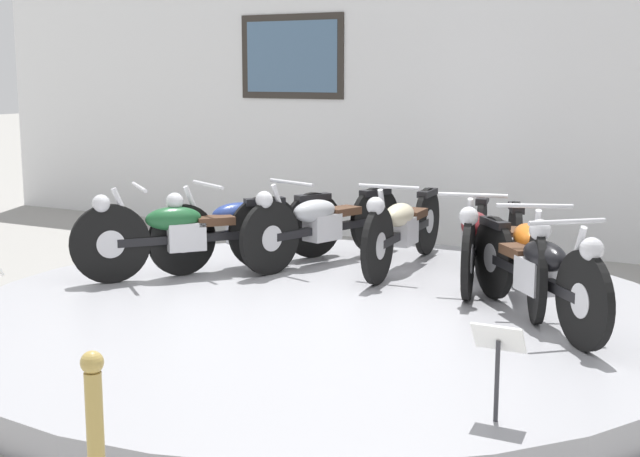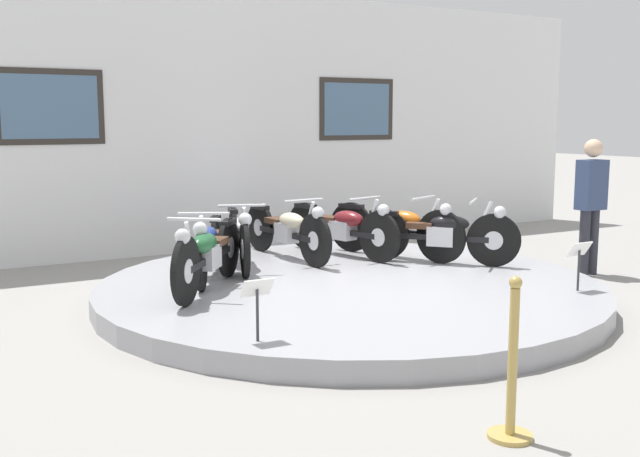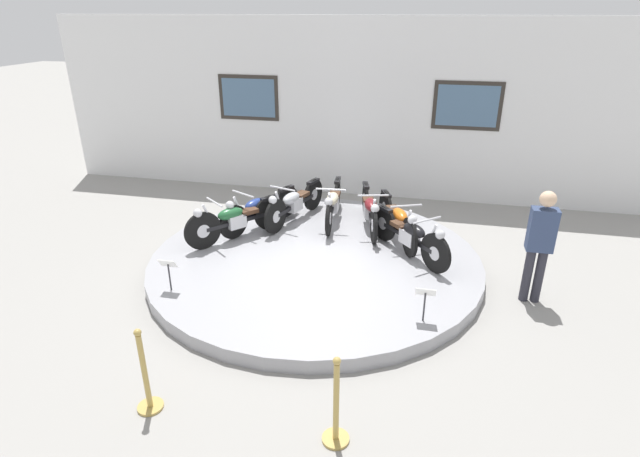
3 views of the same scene
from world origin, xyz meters
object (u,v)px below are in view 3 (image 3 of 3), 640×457
object	(u,v)px
motorcycle_maroon	(370,208)
motorcycle_silver	(294,202)
stanchion_post_right_of_entry	(336,414)
motorcycle_orange	(398,219)
info_placard_front_centre	(425,297)
stanchion_post_left_of_entry	(146,383)
visitor_standing	(540,241)
motorcycle_black	(410,234)
motorcycle_green	(236,218)
motorcycle_blue	(260,208)
motorcycle_cream	(333,202)
info_placard_front_left	(168,268)

from	to	relation	value
motorcycle_maroon	motorcycle_silver	bearing A→B (deg)	179.96
motorcycle_maroon	stanchion_post_right_of_entry	bearing A→B (deg)	-86.48
motorcycle_maroon	motorcycle_orange	distance (m)	0.69
motorcycle_silver	motorcycle_orange	world-z (taller)	motorcycle_orange
motorcycle_silver	motorcycle_maroon	bearing A→B (deg)	-0.04
info_placard_front_centre	stanchion_post_left_of_entry	world-z (taller)	stanchion_post_left_of_entry
visitor_standing	stanchion_post_right_of_entry	size ratio (longest dim) A/B	1.68
motorcycle_silver	motorcycle_black	world-z (taller)	motorcycle_silver
stanchion_post_right_of_entry	motorcycle_maroon	bearing A→B (deg)	93.52
motorcycle_orange	stanchion_post_left_of_entry	bearing A→B (deg)	-117.15
motorcycle_green	info_placard_front_centre	size ratio (longest dim) A/B	3.09
motorcycle_blue	motorcycle_silver	distance (m)	0.69
motorcycle_blue	motorcycle_maroon	size ratio (longest dim) A/B	0.91
motorcycle_cream	visitor_standing	world-z (taller)	visitor_standing
motorcycle_cream	stanchion_post_right_of_entry	size ratio (longest dim) A/B	1.94
motorcycle_silver	motorcycle_orange	size ratio (longest dim) A/B	1.02
motorcycle_silver	motorcycle_black	bearing A→B (deg)	-24.36
motorcycle_blue	info_placard_front_left	distance (m)	2.52
motorcycle_blue	motorcycle_black	world-z (taller)	motorcycle_black
visitor_standing	motorcycle_blue	bearing A→B (deg)	164.70
info_placard_front_centre	motorcycle_maroon	bearing A→B (deg)	110.65
motorcycle_orange	info_placard_front_centre	xyz separation A→B (m)	(0.54, -2.46, -0.03)
info_placard_front_centre	stanchion_post_right_of_entry	distance (m)	2.17
motorcycle_blue	stanchion_post_left_of_entry	world-z (taller)	stanchion_post_left_of_entry
motorcycle_maroon	info_placard_front_left	world-z (taller)	motorcycle_maroon
motorcycle_blue	info_placard_front_centre	world-z (taller)	motorcycle_blue
motorcycle_black	motorcycle_blue	bearing A→B (deg)	168.08
motorcycle_green	motorcycle_silver	distance (m)	1.28
info_placard_front_left	motorcycle_cream	bearing A→B (deg)	59.16
info_placard_front_left	stanchion_post_left_of_entry	size ratio (longest dim) A/B	0.50
motorcycle_orange	info_placard_front_centre	size ratio (longest dim) A/B	3.67
motorcycle_black	motorcycle_maroon	bearing A→B (deg)	127.90
motorcycle_maroon	stanchion_post_left_of_entry	distance (m)	5.21
visitor_standing	stanchion_post_right_of_entry	world-z (taller)	visitor_standing
stanchion_post_left_of_entry	stanchion_post_right_of_entry	world-z (taller)	same
motorcycle_silver	motorcycle_black	xyz separation A→B (m)	(2.24, -1.01, -0.00)
motorcycle_silver	info_placard_front_left	distance (m)	3.08
motorcycle_blue	stanchion_post_right_of_entry	xyz separation A→B (m)	(2.30, -4.47, -0.24)
motorcycle_blue	motorcycle_cream	xyz separation A→B (m)	(1.28, 0.58, 0.01)
motorcycle_cream	stanchion_post_right_of_entry	bearing A→B (deg)	-78.56
motorcycle_silver	motorcycle_maroon	world-z (taller)	motorcycle_silver
motorcycle_orange	motorcycle_black	distance (m)	0.64
info_placard_front_left	stanchion_post_left_of_entry	xyz separation A→B (m)	(0.79, -2.01, -0.23)
motorcycle_maroon	stanchion_post_left_of_entry	size ratio (longest dim) A/B	1.90
motorcycle_maroon	motorcycle_green	bearing A→B (deg)	-155.62
motorcycle_orange	stanchion_post_left_of_entry	xyz separation A→B (m)	(-2.29, -4.47, -0.26)
motorcycle_maroon	stanchion_post_left_of_entry	xyz separation A→B (m)	(-1.75, -4.90, -0.25)
stanchion_post_left_of_entry	motorcycle_silver	bearing A→B (deg)	86.50
motorcycle_cream	visitor_standing	xyz separation A→B (m)	(3.34, -1.84, 0.38)
motorcycle_blue	info_placard_front_centre	xyz separation A→B (m)	(3.08, -2.46, -0.01)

